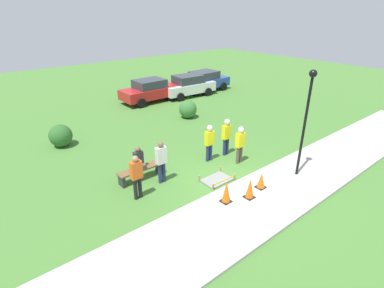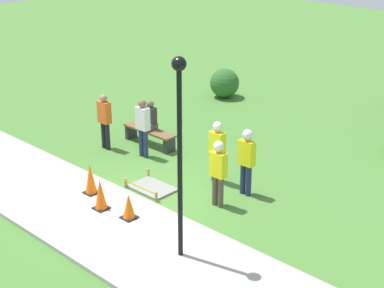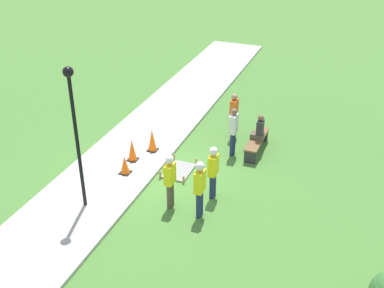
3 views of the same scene
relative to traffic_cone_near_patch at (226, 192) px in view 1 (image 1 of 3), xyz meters
The scene contains 19 objects.
ground_plane 1.38m from the traffic_cone_near_patch, 33.58° to the left, with size 60.00×60.00×0.00m, color #477A33.
sidewalk 1.35m from the traffic_cone_near_patch, 32.65° to the right, with size 28.00×2.81×0.10m.
wet_concrete_patch 1.61m from the traffic_cone_near_patch, 57.92° to the left, with size 1.18×0.84×0.26m.
traffic_cone_near_patch is the anchor object (origin of this frame).
traffic_cone_far_patch 0.89m from the traffic_cone_near_patch, 22.93° to the right, with size 0.34×0.34×0.76m.
traffic_cone_sidewalk_edge 1.65m from the traffic_cone_near_patch, ahead, with size 0.34×0.34×0.61m.
park_bench 3.59m from the traffic_cone_near_patch, 112.97° to the left, with size 1.88×0.44×0.50m.
person_seated_on_bench 3.66m from the traffic_cone_near_patch, 112.93° to the left, with size 0.36×0.44×0.89m.
worker_supervisor 3.20m from the traffic_cone_near_patch, 34.43° to the left, with size 0.40×0.24×1.68m.
worker_assistant 3.30m from the traffic_cone_near_patch, 57.98° to the left, with size 0.40×0.24×1.68m.
worker_trainee 3.89m from the traffic_cone_near_patch, 44.94° to the left, with size 0.40×0.25×1.74m.
bystander_in_orange_shirt 3.14m from the traffic_cone_near_patch, 133.99° to the left, with size 0.40×0.22×1.68m.
bystander_in_gray_shirt 2.78m from the traffic_cone_near_patch, 108.97° to the left, with size 0.40×0.23×1.72m.
lamppost_near 4.26m from the traffic_cone_near_patch, ahead, with size 0.28×0.28×4.16m.
parked_car_white 14.02m from the traffic_cone_near_patch, 56.67° to the left, with size 4.21×2.20×1.58m.
parked_car_red 13.14m from the traffic_cone_near_patch, 69.20° to the left, with size 4.18×2.09×1.58m.
parked_car_blue 15.41m from the traffic_cone_near_patch, 51.36° to the left, with size 4.25×2.16×1.59m.
shrub_rounded_near 8.92m from the traffic_cone_near_patch, 108.31° to the left, with size 1.10×1.10×1.10m.
shrub_rounded_mid 9.03m from the traffic_cone_near_patch, 59.67° to the left, with size 1.09×1.09×1.09m.
Camera 1 is at (-7.42, -6.60, 6.21)m, focal length 28.00 mm.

